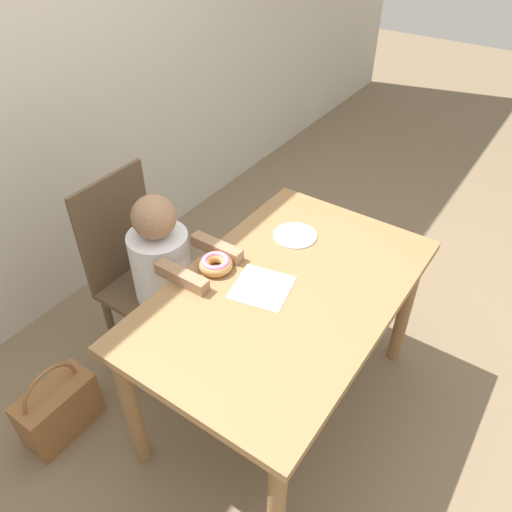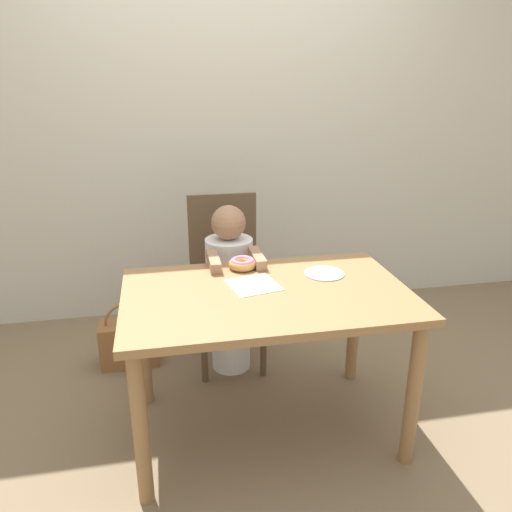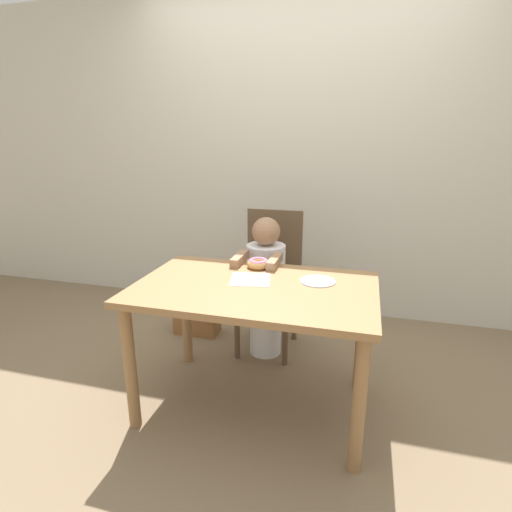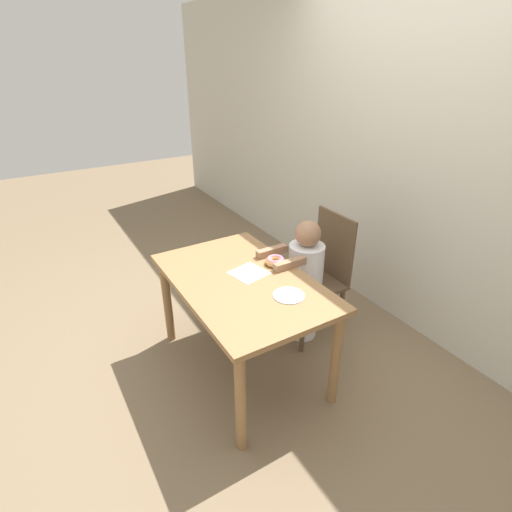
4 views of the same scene
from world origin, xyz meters
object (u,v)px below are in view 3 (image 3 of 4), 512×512
Objects in this scene: chair at (270,281)px; handbag at (197,316)px; donut at (258,263)px; child_figure at (265,288)px.

chair is 2.46× the size of handbag.
donut is at bearing -35.53° from handbag.
handbag is at bearing 144.47° from donut.
chair is 1.00× the size of child_figure.
chair is 0.66m from handbag.
chair is at bearing 93.39° from donut.
chair is 7.13× the size of donut.
donut is at bearing -86.61° from chair.
handbag is (-0.59, 0.42, -0.59)m from donut.
handbag is at bearing 165.67° from child_figure.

